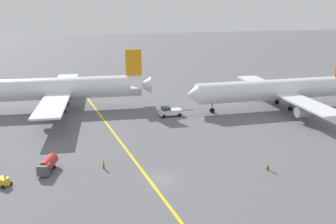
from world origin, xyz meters
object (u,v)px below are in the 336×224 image
(airliner_being_pushed, at_px, (276,90))
(ground_crew_wing_walker_right, at_px, (268,166))
(airliner_at_gate_left, at_px, (52,89))
(pushback_tug, at_px, (170,111))
(gse_gpu_cart_small, at_px, (3,181))
(ground_crew_ramp_agent_by_cones, at_px, (104,164))
(gse_fuel_bowser_stubby, at_px, (47,165))

(airliner_being_pushed, relative_size, ground_crew_wing_walker_right, 32.52)
(airliner_at_gate_left, height_order, pushback_tug, airliner_at_gate_left)
(airliner_at_gate_left, distance_m, gse_gpu_cart_small, 41.75)
(airliner_being_pushed, xyz_separation_m, pushback_tug, (-29.94, 0.43, -3.96))
(ground_crew_ramp_agent_by_cones, bearing_deg, pushback_tug, 54.03)
(gse_gpu_cart_small, bearing_deg, airliner_at_gate_left, 82.95)
(airliner_at_gate_left, relative_size, pushback_tug, 6.07)
(airliner_at_gate_left, distance_m, pushback_tug, 32.62)
(pushback_tug, distance_m, ground_crew_wing_walker_right, 34.59)
(airliner_being_pushed, distance_m, gse_gpu_cart_small, 70.23)
(gse_fuel_bowser_stubby, bearing_deg, ground_crew_wing_walker_right, -13.38)
(airliner_being_pushed, relative_size, pushback_tug, 5.59)
(airliner_being_pushed, distance_m, ground_crew_ramp_agent_by_cones, 55.08)
(pushback_tug, xyz_separation_m, gse_fuel_bowser_stubby, (-28.14, -24.64, 0.10))
(airliner_being_pushed, height_order, pushback_tug, airliner_being_pushed)
(airliner_at_gate_left, height_order, airliner_being_pushed, airliner_at_gate_left)
(airliner_being_pushed, relative_size, ground_crew_ramp_agent_by_cones, 30.76)
(gse_gpu_cart_small, relative_size, ground_crew_ramp_agent_by_cones, 1.61)
(airliner_at_gate_left, bearing_deg, pushback_tug, -24.20)
(airliner_at_gate_left, xyz_separation_m, pushback_tug, (29.46, -13.24, -4.57))
(gse_gpu_cart_small, distance_m, ground_crew_ramp_agent_by_cones, 15.94)
(airliner_being_pushed, height_order, ground_crew_ramp_agent_by_cones, airliner_being_pushed)
(gse_gpu_cart_small, relative_size, ground_crew_wing_walker_right, 1.71)
(gse_fuel_bowser_stubby, height_order, ground_crew_ramp_agent_by_cones, gse_fuel_bowser_stubby)
(airliner_being_pushed, xyz_separation_m, ground_crew_wing_walker_right, (-21.09, -33.01, -4.40))
(gse_fuel_bowser_stubby, bearing_deg, airliner_at_gate_left, 91.98)
(airliner_being_pushed, height_order, ground_crew_wing_walker_right, airliner_being_pushed)
(gse_gpu_cart_small, bearing_deg, pushback_tug, 38.93)
(airliner_at_gate_left, bearing_deg, airliner_being_pushed, -12.96)
(airliner_at_gate_left, bearing_deg, gse_gpu_cart_small, -97.05)
(airliner_at_gate_left, xyz_separation_m, ground_crew_wing_walker_right, (38.31, -46.68, -5.01))
(airliner_being_pushed, bearing_deg, airliner_at_gate_left, 167.04)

